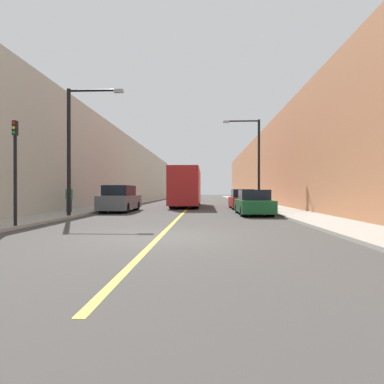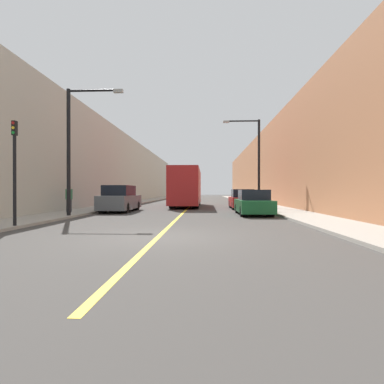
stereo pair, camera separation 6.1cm
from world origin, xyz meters
The scene contains 14 objects.
ground_plane centered at (0.00, 0.00, 0.00)m, with size 200.00×200.00×0.00m, color #3F3D3A.
sidewalk_left centered at (-6.84, 30.00, 0.06)m, with size 2.56×72.00×0.12m, color #9E998E.
sidewalk_right centered at (6.84, 30.00, 0.06)m, with size 2.56×72.00×0.12m, color #9E998E.
building_row_left centered at (-10.12, 30.00, 4.16)m, with size 4.00×72.00×8.32m, color #B7B2A3.
building_row_right centered at (10.12, 30.00, 4.29)m, with size 4.00×72.00×8.58m, color #B2724C.
road_center_line centered at (0.00, 30.00, 0.00)m, with size 0.16×72.00×0.01m, color gold.
bus centered at (-0.29, 18.06, 1.80)m, with size 2.42×10.14×3.37m.
parked_suv_left centered at (-4.42, 11.06, 0.84)m, with size 1.88×4.84×1.81m.
car_right_near centered at (4.31, 8.75, 0.68)m, with size 1.85×4.42×1.50m.
car_right_mid centered at (4.36, 14.77, 0.70)m, with size 1.81×4.46×1.56m.
street_lamp_left centered at (-5.55, 6.40, 4.08)m, with size 3.05×0.24×6.77m.
street_lamp_right centered at (5.56, 15.64, 4.30)m, with size 3.05×0.24×7.20m.
traffic_light centered at (-5.77, 1.72, 2.29)m, with size 0.16×0.18×3.97m.
pedestrian centered at (-6.98, 8.83, 0.98)m, with size 0.36×0.23×1.66m.
Camera 2 is at (1.48, -9.29, 1.44)m, focal length 28.00 mm.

